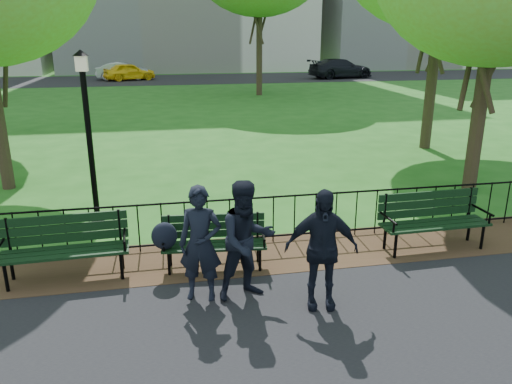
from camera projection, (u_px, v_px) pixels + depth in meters
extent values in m
plane|color=#1F5A17|center=(264.00, 300.00, 7.25)|extent=(120.00, 120.00, 0.00)
cube|color=#392B17|center=(246.00, 255.00, 8.65)|extent=(60.00, 1.60, 0.01)
cube|color=black|center=(174.00, 79.00, 39.93)|extent=(70.00, 9.00, 0.01)
cylinder|color=black|center=(241.00, 199.00, 8.85)|extent=(24.00, 0.04, 0.04)
cylinder|color=black|center=(241.00, 238.00, 9.08)|extent=(24.00, 0.04, 0.04)
cylinder|color=black|center=(241.00, 222.00, 8.98)|extent=(0.02, 0.02, 0.90)
cube|color=black|center=(214.00, 246.00, 8.05)|extent=(1.71, 0.61, 0.04)
cube|color=black|center=(214.00, 222.00, 8.18)|extent=(1.67, 0.20, 0.42)
cylinder|color=black|center=(169.00, 264.00, 7.89)|extent=(0.05, 0.05, 0.42)
cylinder|color=black|center=(260.00, 260.00, 8.02)|extent=(0.05, 0.05, 0.42)
cylinder|color=black|center=(170.00, 255.00, 8.21)|extent=(0.05, 0.05, 0.42)
cylinder|color=black|center=(258.00, 251.00, 8.34)|extent=(0.05, 0.05, 0.42)
cylinder|color=black|center=(164.00, 238.00, 7.93)|extent=(0.09, 0.52, 0.04)
cylinder|color=black|center=(263.00, 234.00, 8.07)|extent=(0.09, 0.52, 0.04)
ellipsoid|color=black|center=(164.00, 236.00, 7.82)|extent=(0.43, 0.32, 0.45)
cube|color=black|center=(65.00, 252.00, 7.67)|extent=(1.93, 0.59, 0.04)
cube|color=black|center=(64.00, 224.00, 7.81)|extent=(1.92, 0.12, 0.48)
cylinder|color=black|center=(6.00, 278.00, 7.38)|extent=(0.05, 0.05, 0.48)
cylinder|color=black|center=(122.00, 266.00, 7.75)|extent=(0.05, 0.05, 0.48)
cylinder|color=black|center=(12.00, 267.00, 7.73)|extent=(0.05, 0.05, 0.48)
cylinder|color=black|center=(122.00, 256.00, 8.10)|extent=(0.05, 0.05, 0.48)
cylinder|color=black|center=(124.00, 236.00, 7.81)|extent=(0.07, 0.60, 0.04)
cube|color=black|center=(435.00, 224.00, 8.76)|extent=(1.95, 0.57, 0.04)
cube|color=black|center=(429.00, 199.00, 8.90)|extent=(1.94, 0.10, 0.48)
cylinder|color=black|center=(395.00, 246.00, 8.48)|extent=(0.05, 0.05, 0.48)
cylinder|color=black|center=(482.00, 237.00, 8.83)|extent=(0.05, 0.05, 0.48)
cylinder|color=black|center=(385.00, 237.00, 8.84)|extent=(0.05, 0.05, 0.48)
cylinder|color=black|center=(469.00, 229.00, 9.19)|extent=(0.05, 0.05, 0.48)
cylinder|color=black|center=(388.00, 218.00, 8.51)|extent=(0.06, 0.60, 0.04)
cylinder|color=black|center=(482.00, 210.00, 8.89)|extent=(0.06, 0.60, 0.04)
cylinder|color=black|center=(98.00, 218.00, 10.21)|extent=(0.27, 0.27, 0.15)
cylinder|color=black|center=(90.00, 149.00, 9.76)|extent=(0.11, 0.11, 3.05)
cube|color=beige|center=(81.00, 63.00, 9.26)|extent=(0.21, 0.21, 0.29)
cone|color=black|center=(80.00, 53.00, 9.20)|extent=(0.31, 0.31, 0.11)
cylinder|color=#2D2116|center=(477.00, 126.00, 11.68)|extent=(0.34, 0.34, 3.20)
cylinder|color=#2D2116|center=(431.00, 87.00, 16.05)|extent=(0.35, 0.35, 3.98)
cylinder|color=#2D2116|center=(259.00, 54.00, 29.54)|extent=(0.35, 0.35, 4.85)
imported|color=black|center=(200.00, 244.00, 7.04)|extent=(0.70, 0.55, 1.69)
imported|color=black|center=(247.00, 240.00, 7.07)|extent=(0.94, 0.64, 1.76)
imported|color=black|center=(321.00, 249.00, 6.83)|extent=(1.07, 0.59, 1.73)
imported|color=yellow|center=(129.00, 72.00, 38.92)|extent=(4.21, 2.72, 1.33)
imported|color=#ABAEB3|center=(123.00, 71.00, 39.39)|extent=(4.24, 1.76, 1.37)
imported|color=black|center=(341.00, 68.00, 40.75)|extent=(5.64, 3.08, 1.55)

